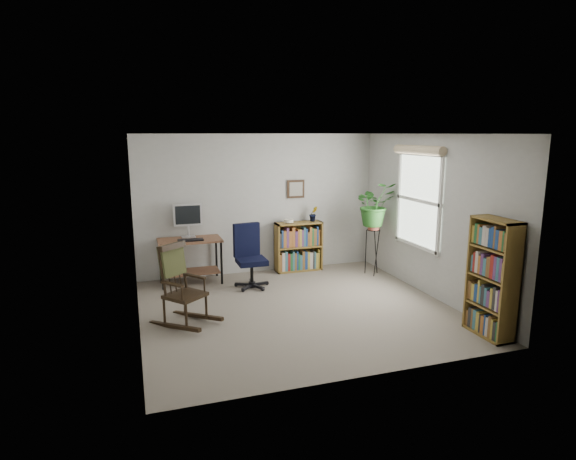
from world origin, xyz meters
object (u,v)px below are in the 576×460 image
object	(u,v)px
low_bookshelf	(299,246)
tall_bookshelf	(492,278)
rocking_chair	(185,284)
desk	(191,261)
office_chair	(252,256)

from	to	relation	value
low_bookshelf	tall_bookshelf	size ratio (longest dim) A/B	0.61
tall_bookshelf	rocking_chair	bearing A→B (deg)	156.45
desk	low_bookshelf	world-z (taller)	low_bookshelf
office_chair	rocking_chair	world-z (taller)	rocking_chair
office_chair	tall_bookshelf	distance (m)	3.53
desk	tall_bookshelf	size ratio (longest dim) A/B	0.70
desk	tall_bookshelf	bearing A→B (deg)	-45.71
desk	low_bookshelf	size ratio (longest dim) A/B	1.15
desk	rocking_chair	size ratio (longest dim) A/B	0.96
low_bookshelf	office_chair	bearing A→B (deg)	-146.41
rocking_chair	desk	bearing A→B (deg)	41.71
desk	low_bookshelf	distance (m)	1.91
rocking_chair	tall_bookshelf	bearing A→B (deg)	-62.72
office_chair	rocking_chair	distance (m)	1.66
desk	office_chair	xyz separation A→B (m)	(0.88, -0.56, 0.15)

